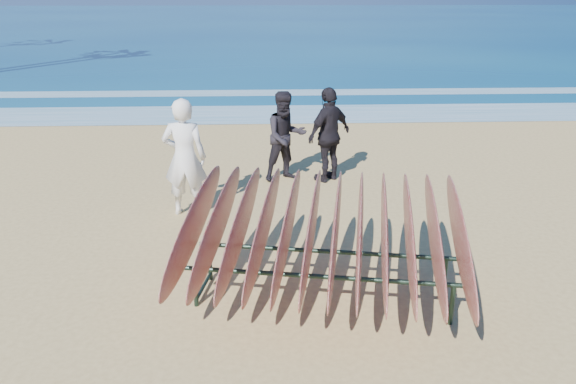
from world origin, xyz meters
The scene contains 8 objects.
ground centered at (0.00, 0.00, 0.00)m, with size 120.00×120.00×0.00m, color tan.
ocean centered at (0.00, 55.00, 0.01)m, with size 160.00×160.00×0.00m, color navy.
foam_near centered at (0.00, 10.00, 0.01)m, with size 160.00×160.00×0.00m, color white.
foam_far centered at (0.00, 13.50, 0.01)m, with size 160.00×160.00×0.00m, color white.
surfboard_rack centered at (0.36, -0.45, 0.91)m, with size 3.60×3.25×1.47m.
person_white centered at (-1.61, 2.41, 0.97)m, with size 0.71×0.47×1.95m, color white.
person_dark_a centered at (0.10, 4.08, 0.87)m, with size 0.85×0.66×1.74m, color black.
person_dark_b centered at (0.93, 4.01, 0.91)m, with size 1.07×0.45×1.82m, color black.
Camera 1 is at (-0.31, -6.39, 3.62)m, focal length 35.00 mm.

